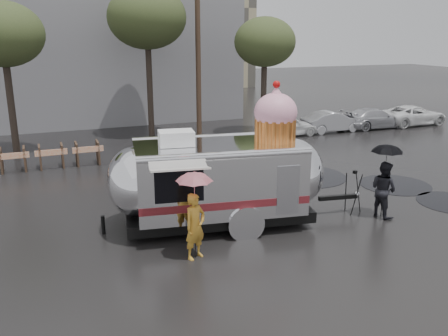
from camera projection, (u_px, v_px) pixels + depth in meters
name	position (u px, v px, depth m)	size (l,w,h in m)	color
ground	(276.00, 237.00, 13.43)	(120.00, 120.00, 0.00)	black
puddles	(363.00, 184.00, 18.11)	(5.84, 7.39, 0.01)	black
grey_building	(57.00, 18.00, 31.63)	(22.00, 12.00, 13.00)	slate
utility_pole	(198.00, 51.00, 25.55)	(1.60, 0.28, 9.00)	#473323
tree_left	(2.00, 35.00, 21.02)	(3.64, 3.64, 6.95)	#382D26
tree_mid	(147.00, 18.00, 25.07)	(4.20, 4.20, 8.03)	#382D26
tree_right	(265.00, 43.00, 25.78)	(3.36, 3.36, 6.42)	#382D26
barricade_row	(51.00, 156.00, 20.19)	(4.30, 0.80, 1.00)	#473323
parked_cars	(358.00, 118.00, 28.15)	(13.20, 1.90, 1.50)	silver
airstream_trailer	(221.00, 175.00, 13.96)	(7.99, 3.47, 4.34)	silver
person_left	(195.00, 226.00, 11.97)	(0.62, 0.42, 1.73)	gold
umbrella_pink	(194.00, 186.00, 11.68)	(1.13, 1.13, 2.32)	pink
person_right	(383.00, 189.00, 14.73)	(0.86, 0.48, 1.78)	black
umbrella_black	(387.00, 156.00, 14.44)	(1.17, 1.17, 2.35)	black
tripod	(354.00, 188.00, 15.05)	(0.57, 0.56, 1.42)	black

